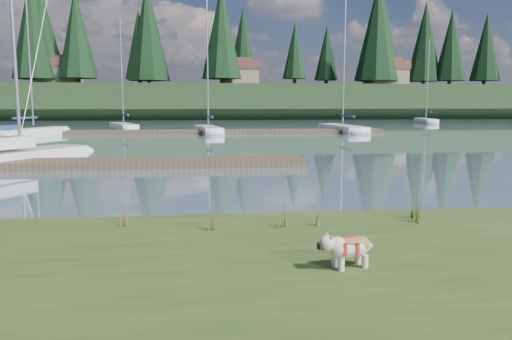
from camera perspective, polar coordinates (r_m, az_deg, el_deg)
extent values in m
plane|color=slate|center=(41.40, -5.96, 4.16)|extent=(200.00, 200.00, 0.00)
cube|color=#3A4E1E|center=(5.84, -4.10, -16.57)|extent=(60.00, 9.00, 0.35)
cube|color=black|center=(84.32, -6.14, 7.68)|extent=(200.00, 20.00, 5.00)
cylinder|color=silver|center=(6.85, 9.72, -10.56)|extent=(0.09, 0.09, 0.18)
cylinder|color=silver|center=(7.00, 8.98, -10.14)|extent=(0.09, 0.09, 0.18)
cylinder|color=silver|center=(7.03, 12.35, -10.15)|extent=(0.09, 0.09, 0.18)
cylinder|color=silver|center=(7.18, 11.57, -9.75)|extent=(0.09, 0.09, 0.18)
ellipsoid|color=silver|center=(6.96, 10.77, -8.64)|extent=(0.65, 0.43, 0.28)
ellipsoid|color=#9F6E3B|center=(6.93, 10.79, -7.92)|extent=(0.47, 0.37, 0.10)
ellipsoid|color=silver|center=(6.76, 8.10, -8.26)|extent=(0.25, 0.26, 0.21)
cube|color=black|center=(6.73, 7.40, -8.65)|extent=(0.09, 0.12, 0.08)
cube|color=white|center=(22.73, -26.53, 0.99)|extent=(5.18, 7.33, 0.70)
ellipsoid|color=white|center=(25.27, -20.06, 1.94)|extent=(2.43, 2.58, 0.70)
cylinder|color=silver|center=(23.37, -26.17, 16.55)|extent=(0.14, 0.14, 11.32)
cube|color=#4C3D2C|center=(20.82, -16.74, 0.74)|extent=(16.00, 2.00, 0.30)
cube|color=#4C3D2C|center=(41.45, -3.19, 4.40)|extent=(26.00, 2.20, 0.30)
cube|color=white|center=(42.63, -24.04, 3.93)|extent=(3.85, 6.30, 0.70)
ellipsoid|color=white|center=(45.01, -21.39, 4.23)|extent=(1.94, 2.12, 0.70)
cylinder|color=silver|center=(42.67, -24.45, 11.08)|extent=(0.12, 0.12, 9.49)
cube|color=navy|center=(41.95, -24.91, 5.44)|extent=(1.20, 2.36, 0.20)
cube|color=white|center=(48.86, -14.89, 4.74)|extent=(3.57, 6.39, 0.70)
ellipsoid|color=white|center=(51.94, -15.62, 4.88)|extent=(1.89, 2.09, 0.70)
cylinder|color=silver|center=(48.90, -15.12, 11.19)|extent=(0.12, 0.12, 9.84)
cube|color=navy|center=(47.98, -14.72, 6.11)|extent=(1.07, 2.41, 0.20)
cube|color=white|center=(41.91, -5.46, 4.51)|extent=(2.39, 6.58, 0.70)
ellipsoid|color=white|center=(45.09, -6.12, 4.73)|extent=(1.65, 1.94, 0.70)
cylinder|color=silver|center=(41.98, -5.56, 12.22)|extent=(0.12, 0.12, 10.12)
cube|color=navy|center=(41.00, -5.29, 6.09)|extent=(0.57, 2.56, 0.20)
cube|color=white|center=(44.62, 9.87, 4.63)|extent=(2.38, 8.25, 0.70)
ellipsoid|color=white|center=(48.47, 8.24, 4.90)|extent=(1.92, 2.33, 0.70)
cylinder|color=silver|center=(44.78, 10.08, 13.40)|extent=(0.12, 0.12, 12.53)
cube|color=navy|center=(43.53, 10.40, 6.09)|extent=(0.41, 3.25, 0.20)
cube|color=white|center=(65.10, 18.84, 5.28)|extent=(2.50, 6.41, 0.70)
ellipsoid|color=white|center=(68.13, 18.16, 5.40)|extent=(1.65, 1.92, 0.70)
cylinder|color=silver|center=(65.12, 19.04, 9.90)|extent=(0.12, 0.12, 9.34)
cube|color=navy|center=(64.24, 19.08, 6.30)|extent=(0.64, 2.49, 0.20)
cone|color=#475B23|center=(8.79, -5.11, -4.80)|extent=(0.03, 0.03, 0.64)
cone|color=brown|center=(8.74, -4.37, -5.30)|extent=(0.03, 0.03, 0.52)
cone|color=#475B23|center=(8.82, -4.72, -4.55)|extent=(0.03, 0.03, 0.71)
cone|color=brown|center=(8.79, -4.18, -5.44)|extent=(0.03, 0.03, 0.45)
cone|color=#475B23|center=(8.72, -4.96, -5.12)|extent=(0.03, 0.03, 0.58)
cone|color=#475B23|center=(8.99, 2.53, -4.85)|extent=(0.03, 0.03, 0.54)
cone|color=brown|center=(8.95, 3.30, -5.27)|extent=(0.03, 0.03, 0.43)
cone|color=#475B23|center=(9.02, 2.88, -4.64)|extent=(0.03, 0.03, 0.59)
cone|color=brown|center=(9.00, 3.44, -5.37)|extent=(0.03, 0.03, 0.38)
cone|color=#475B23|center=(8.92, 2.74, -5.13)|extent=(0.03, 0.03, 0.48)
cone|color=#475B23|center=(9.79, 17.79, -4.28)|extent=(0.03, 0.03, 0.50)
cone|color=brown|center=(9.78, 18.54, -4.62)|extent=(0.03, 0.03, 0.40)
cone|color=#475B23|center=(9.84, 18.05, -4.08)|extent=(0.03, 0.03, 0.55)
cone|color=brown|center=(9.84, 18.59, -4.71)|extent=(0.03, 0.03, 0.35)
cone|color=#475B23|center=(9.73, 18.08, -4.51)|extent=(0.03, 0.03, 0.45)
cone|color=#475B23|center=(9.35, -15.21, -4.84)|extent=(0.03, 0.03, 0.47)
cone|color=brown|center=(9.27, -14.59, -5.22)|extent=(0.03, 0.03, 0.38)
cone|color=#475B23|center=(9.36, -14.82, -4.66)|extent=(0.03, 0.03, 0.52)
cone|color=brown|center=(9.31, -14.37, -5.30)|extent=(0.03, 0.03, 0.33)
cone|color=#475B23|center=(9.27, -15.16, -5.09)|extent=(0.03, 0.03, 0.42)
cone|color=#475B23|center=(9.17, 6.62, -5.28)|extent=(0.03, 0.03, 0.34)
cone|color=brown|center=(9.14, 7.39, -5.56)|extent=(0.03, 0.03, 0.27)
cone|color=#475B23|center=(9.21, 6.94, -5.12)|extent=(0.03, 0.03, 0.37)
cone|color=brown|center=(9.19, 7.51, -5.60)|extent=(0.03, 0.03, 0.24)
cone|color=#475B23|center=(9.10, 6.85, -5.49)|extent=(0.03, 0.03, 0.31)
cone|color=#475B23|center=(10.20, 17.33, -3.71)|extent=(0.03, 0.03, 0.53)
cone|color=brown|center=(10.19, 18.04, -4.05)|extent=(0.03, 0.03, 0.42)
cone|color=#475B23|center=(10.25, 17.58, -3.52)|extent=(0.03, 0.03, 0.58)
cone|color=brown|center=(10.25, 18.10, -4.15)|extent=(0.03, 0.03, 0.37)
cone|color=#475B23|center=(10.14, 17.61, -3.94)|extent=(0.03, 0.03, 0.47)
cube|color=#33281C|center=(10.04, -5.04, -6.74)|extent=(60.00, 0.50, 0.14)
cylinder|color=#382619|center=(83.18, -23.90, 9.41)|extent=(0.60, 0.60, 1.80)
cone|color=black|center=(83.84, -24.20, 14.63)|extent=(6.60, 6.60, 15.00)
cylinder|color=#382619|center=(83.97, -13.11, 9.84)|extent=(0.60, 0.60, 1.80)
cone|color=black|center=(84.40, -13.24, 13.81)|extent=(4.84, 4.84, 11.00)
cylinder|color=#382619|center=(77.46, -3.91, 10.21)|extent=(0.60, 0.60, 1.80)
cone|color=black|center=(78.10, -3.96, 15.50)|extent=(6.16, 6.16, 14.00)
cylinder|color=#382619|center=(82.79, 4.43, 10.05)|extent=(0.60, 0.60, 1.80)
cone|color=black|center=(83.14, 4.47, 13.46)|extent=(3.96, 3.96, 9.00)
cylinder|color=#382619|center=(84.24, 13.54, 9.82)|extent=(0.60, 0.60, 1.80)
cone|color=black|center=(84.95, 13.72, 15.28)|extent=(7.04, 7.04, 16.00)
cylinder|color=#382619|center=(92.56, 21.20, 9.31)|extent=(0.60, 0.60, 1.80)
cone|color=black|center=(93.00, 21.40, 13.19)|extent=(5.28, 5.28, 12.00)
cube|color=gray|center=(84.29, -21.53, 9.84)|extent=(6.00, 5.00, 2.80)
cube|color=brown|center=(84.41, -21.61, 11.26)|extent=(6.30, 5.30, 1.40)
cube|color=brown|center=(84.47, -21.63, 11.80)|extent=(4.20, 3.60, 0.70)
cube|color=gray|center=(82.64, -1.94, 10.42)|extent=(6.00, 5.00, 2.80)
cube|color=brown|center=(82.77, -1.95, 11.87)|extent=(6.30, 5.30, 1.40)
cube|color=brown|center=(82.83, -1.95, 12.42)|extent=(4.20, 3.60, 0.70)
cube|color=gray|center=(85.89, 14.60, 10.08)|extent=(6.00, 5.00, 2.80)
cube|color=brown|center=(86.01, 14.65, 11.47)|extent=(6.30, 5.30, 1.40)
cube|color=brown|center=(86.07, 14.67, 12.00)|extent=(4.20, 3.60, 0.70)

